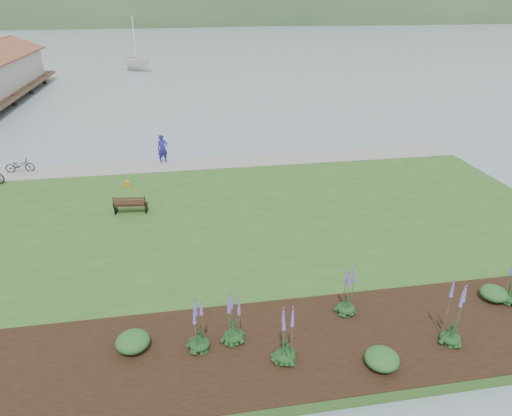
# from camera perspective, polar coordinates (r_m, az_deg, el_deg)

# --- Properties ---
(ground) EXTENTS (600.00, 600.00, 0.00)m
(ground) POSITION_cam_1_polar(r_m,az_deg,el_deg) (22.53, -7.10, -1.37)
(ground) COLOR slate
(ground) RESTS_ON ground
(lawn) EXTENTS (34.00, 20.00, 0.40)m
(lawn) POSITION_cam_1_polar(r_m,az_deg,el_deg) (20.67, -6.82, -3.33)
(lawn) COLOR #28511C
(lawn) RESTS_ON ground
(shoreline_path) EXTENTS (34.00, 2.20, 0.03)m
(shoreline_path) POSITION_cam_1_polar(r_m,az_deg,el_deg) (28.73, -7.92, 5.47)
(shoreline_path) COLOR gray
(shoreline_path) RESTS_ON lawn
(garden_bed) EXTENTS (24.00, 4.40, 0.04)m
(garden_bed) POSITION_cam_1_polar(r_m,az_deg,el_deg) (14.59, 7.43, -16.21)
(garden_bed) COLOR black
(garden_bed) RESTS_ON lawn
(far_hillside) EXTENTS (580.00, 80.00, 38.00)m
(far_hillside) POSITION_cam_1_polar(r_m,az_deg,el_deg) (191.54, -3.72, 22.23)
(far_hillside) COLOR #2F4C2A
(far_hillside) RESTS_ON ground
(park_bench) EXTENTS (1.56, 0.75, 0.94)m
(park_bench) POSITION_cam_1_polar(r_m,az_deg,el_deg) (22.66, -15.44, 0.45)
(park_bench) COLOR #321D13
(park_bench) RESTS_ON lawn
(person) EXTENTS (0.89, 0.74, 2.10)m
(person) POSITION_cam_1_polar(r_m,az_deg,el_deg) (28.99, -11.63, 7.54)
(person) COLOR navy
(person) RESTS_ON lawn
(bicycle_a) EXTENTS (0.62, 1.64, 0.85)m
(bicycle_a) POSITION_cam_1_polar(r_m,az_deg,el_deg) (30.40, -27.44, 4.74)
(bicycle_a) COLOR black
(bicycle_a) RESTS_ON lawn
(sailboat) EXTENTS (12.55, 12.57, 23.27)m
(sailboat) POSITION_cam_1_polar(r_m,az_deg,el_deg) (69.78, -14.57, 16.25)
(sailboat) COLOR silver
(sailboat) RESTS_ON ground
(pannier) EXTENTS (0.30, 0.36, 0.33)m
(pannier) POSITION_cam_1_polar(r_m,az_deg,el_deg) (25.98, -15.78, 2.92)
(pannier) COLOR #BA7E15
(pannier) RESTS_ON lawn
(echium_0) EXTENTS (0.62, 0.62, 2.05)m
(echium_0) POSITION_cam_1_polar(r_m,az_deg,el_deg) (13.40, 3.71, -16.00)
(echium_0) COLOR #133616
(echium_0) RESTS_ON garden_bed
(echium_1) EXTENTS (0.62, 0.62, 2.12)m
(echium_1) POSITION_cam_1_polar(r_m,az_deg,el_deg) (15.34, 11.38, -10.27)
(echium_1) COLOR #133616
(echium_1) RESTS_ON garden_bed
(echium_2) EXTENTS (0.62, 0.62, 2.37)m
(echium_2) POSITION_cam_1_polar(r_m,az_deg,el_deg) (15.04, 23.63, -12.47)
(echium_2) COLOR #133616
(echium_2) RESTS_ON garden_bed
(echium_4) EXTENTS (0.62, 0.62, 2.12)m
(echium_4) POSITION_cam_1_polar(r_m,az_deg,el_deg) (13.81, -7.22, -14.54)
(echium_4) COLOR #133616
(echium_4) RESTS_ON garden_bed
(echium_5) EXTENTS (0.62, 0.62, 1.96)m
(echium_5) POSITION_cam_1_polar(r_m,az_deg,el_deg) (14.05, -2.92, -13.88)
(echium_5) COLOR #133616
(echium_5) RESTS_ON garden_bed
(shrub_0) EXTENTS (1.01, 1.01, 0.51)m
(shrub_0) POSITION_cam_1_polar(r_m,az_deg,el_deg) (14.53, -15.15, -15.81)
(shrub_0) COLOR #1E4C21
(shrub_0) RESTS_ON garden_bed
(shrub_1) EXTENTS (0.99, 0.99, 0.49)m
(shrub_1) POSITION_cam_1_polar(r_m,az_deg,el_deg) (14.01, 15.47, -17.71)
(shrub_1) COLOR #1E4C21
(shrub_1) RESTS_ON garden_bed
(shrub_2) EXTENTS (0.93, 0.93, 0.47)m
(shrub_2) POSITION_cam_1_polar(r_m,az_deg,el_deg) (17.95, 27.63, -9.44)
(shrub_2) COLOR #1E4C21
(shrub_2) RESTS_ON garden_bed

